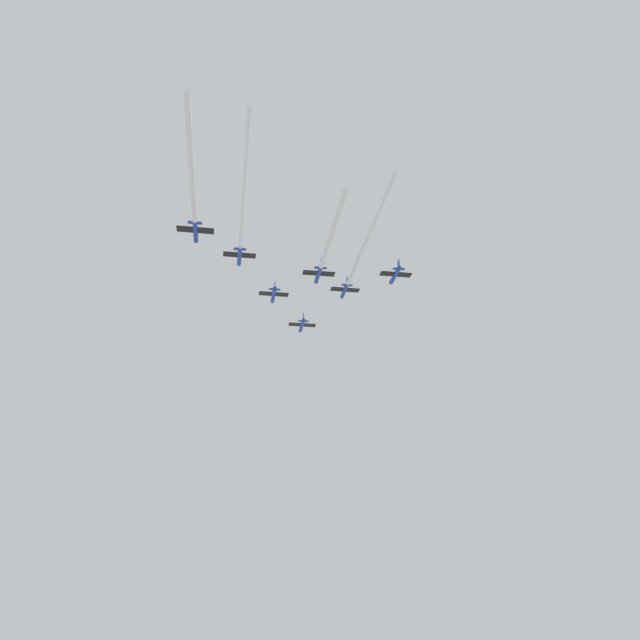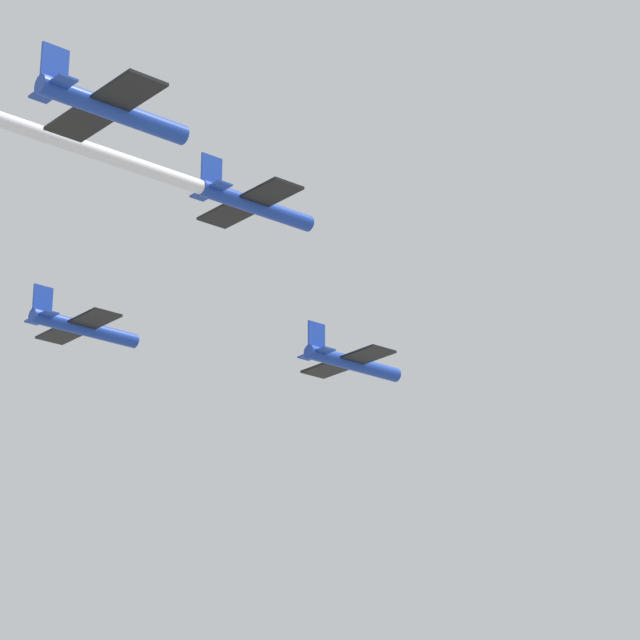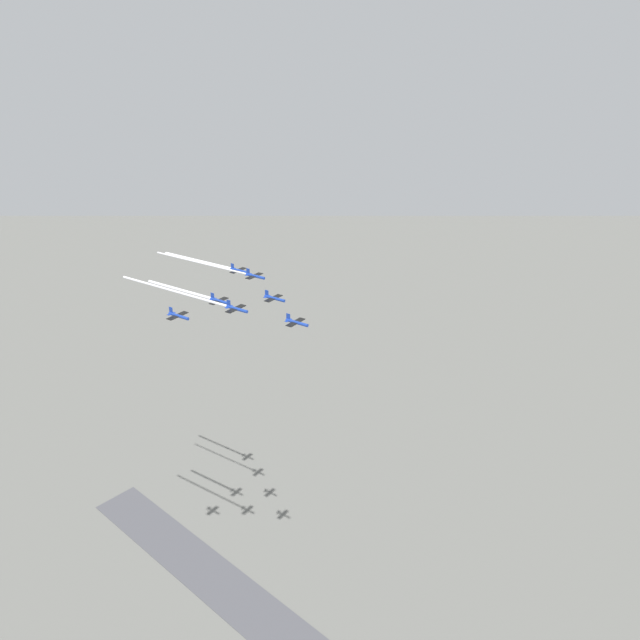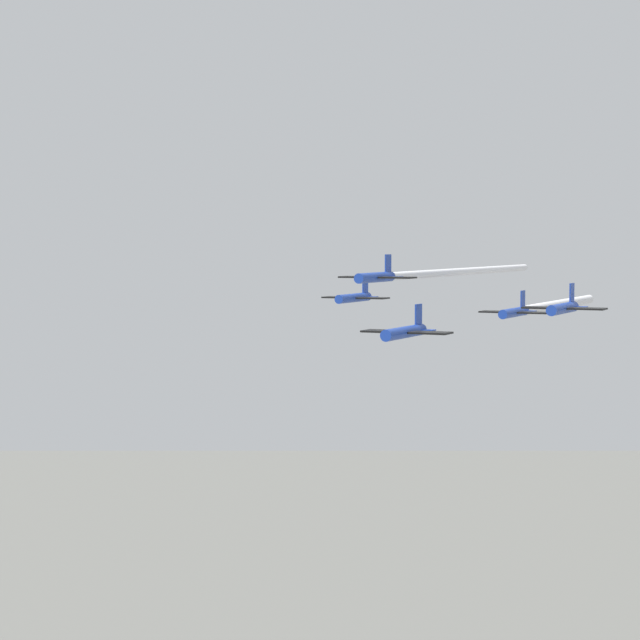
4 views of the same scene
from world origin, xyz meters
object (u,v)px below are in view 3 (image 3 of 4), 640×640
at_px(jet_0, 296,322).
at_px(jet_2, 236,309).
at_px(jet_5, 178,316).
at_px(jet_4, 219,301).
at_px(jet_3, 255,276).
at_px(jet_1, 274,298).
at_px(jet_6, 239,270).

height_order(jet_0, jet_2, jet_2).
distance_m(jet_0, jet_5, 40.89).
distance_m(jet_2, jet_5, 20.68).
height_order(jet_4, jet_5, jet_5).
distance_m(jet_2, jet_3, 35.73).
distance_m(jet_1, jet_5, 35.73).
distance_m(jet_1, jet_2, 20.92).
bearing_deg(jet_5, jet_4, -180.00).
distance_m(jet_0, jet_1, 20.50).
xyz_separation_m(jet_4, jet_5, (-6.34, 19.73, 1.33)).
relative_size(jet_1, jet_5, 1.00).
height_order(jet_1, jet_6, jet_1).
xyz_separation_m(jet_3, jet_5, (-12.67, 39.46, -2.40)).
relative_size(jet_0, jet_4, 1.00).
distance_m(jet_0, jet_3, 41.04).
relative_size(jet_1, jet_6, 1.00).
distance_m(jet_3, jet_6, 20.83).
relative_size(jet_0, jet_1, 1.00).
bearing_deg(jet_2, jet_1, -180.00).
xyz_separation_m(jet_0, jet_1, (19.94, -4.48, 1.61)).
height_order(jet_1, jet_3, jet_3).
relative_size(jet_1, jet_2, 1.00).
height_order(jet_2, jet_4, jet_2).
bearing_deg(jet_0, jet_5, -59.53).
xyz_separation_m(jet_1, jet_6, (39.87, -8.96, -1.87)).
bearing_deg(jet_1, jet_4, -59.53).
bearing_deg(jet_0, jet_4, -90.00).
distance_m(jet_2, jet_6, 54.60).
bearing_deg(jet_6, jet_1, 59.53).
bearing_deg(jet_3, jet_6, -120.47).
bearing_deg(jet_2, jet_4, -120.47).
xyz_separation_m(jet_0, jet_6, (59.81, -13.44, -0.26)).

